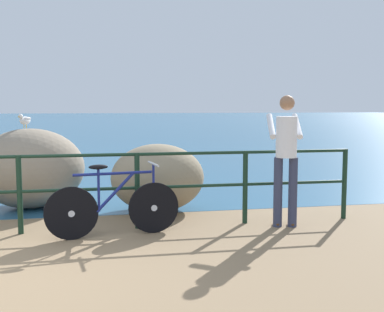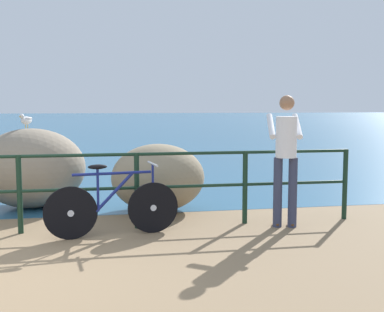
{
  "view_description": "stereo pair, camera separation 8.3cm",
  "coord_description": "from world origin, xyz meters",
  "px_view_note": "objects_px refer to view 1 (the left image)",
  "views": [
    {
      "loc": [
        0.97,
        -4.68,
        1.66
      ],
      "look_at": [
        2.33,
        2.25,
        0.92
      ],
      "focal_mm": 46.19,
      "sensor_mm": 36.0,
      "label": 1
    },
    {
      "loc": [
        1.05,
        -4.69,
        1.66
      ],
      "look_at": [
        2.33,
        2.25,
        0.92
      ],
      "focal_mm": 46.19,
      "sensor_mm": 36.0,
      "label": 2
    }
  ],
  "objects_px": {
    "person_at_railing": "(286,154)",
    "breakwater_boulder_main": "(30,168)",
    "seagull": "(25,120)",
    "breakwater_boulder_right": "(158,178)",
    "bicycle": "(114,206)"
  },
  "relations": [
    {
      "from": "breakwater_boulder_main",
      "to": "seagull",
      "type": "xyz_separation_m",
      "value": [
        -0.07,
        0.09,
        0.78
      ]
    },
    {
      "from": "breakwater_boulder_main",
      "to": "breakwater_boulder_right",
      "type": "relative_size",
      "value": 1.18
    },
    {
      "from": "person_at_railing",
      "to": "breakwater_boulder_right",
      "type": "height_order",
      "value": "person_at_railing"
    },
    {
      "from": "bicycle",
      "to": "seagull",
      "type": "xyz_separation_m",
      "value": [
        -1.32,
        2.12,
        1.03
      ]
    },
    {
      "from": "breakwater_boulder_main",
      "to": "breakwater_boulder_right",
      "type": "xyz_separation_m",
      "value": [
        1.97,
        -0.65,
        -0.11
      ]
    },
    {
      "from": "person_at_railing",
      "to": "breakwater_boulder_main",
      "type": "xyz_separation_m",
      "value": [
        -3.55,
        1.96,
        -0.35
      ]
    },
    {
      "from": "breakwater_boulder_right",
      "to": "seagull",
      "type": "bearing_deg",
      "value": 160.11
    },
    {
      "from": "bicycle",
      "to": "person_at_railing",
      "type": "relative_size",
      "value": 0.95
    },
    {
      "from": "person_at_railing",
      "to": "breakwater_boulder_main",
      "type": "relative_size",
      "value": 1.04
    },
    {
      "from": "bicycle",
      "to": "breakwater_boulder_right",
      "type": "relative_size",
      "value": 1.16
    },
    {
      "from": "person_at_railing",
      "to": "seagull",
      "type": "distance_m",
      "value": 4.19
    },
    {
      "from": "bicycle",
      "to": "person_at_railing",
      "type": "bearing_deg",
      "value": -6.03
    },
    {
      "from": "breakwater_boulder_main",
      "to": "breakwater_boulder_right",
      "type": "distance_m",
      "value": 2.08
    },
    {
      "from": "person_at_railing",
      "to": "seagull",
      "type": "height_order",
      "value": "person_at_railing"
    },
    {
      "from": "breakwater_boulder_main",
      "to": "person_at_railing",
      "type": "bearing_deg",
      "value": -28.85
    }
  ]
}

